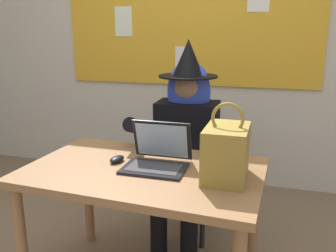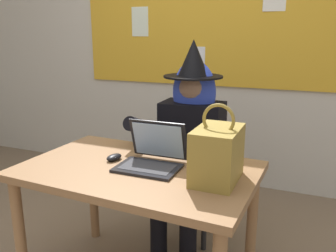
# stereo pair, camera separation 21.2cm
# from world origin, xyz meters

# --- Properties ---
(wall_back_bulletin) EXTENTS (6.22, 1.89, 2.86)m
(wall_back_bulletin) POSITION_xyz_m (0.00, 1.82, 1.44)
(wall_back_bulletin) COLOR beige
(wall_back_bulletin) RESTS_ON ground
(desk_main) EXTENTS (1.26, 0.82, 0.74)m
(desk_main) POSITION_xyz_m (0.18, 0.12, 0.64)
(desk_main) COLOR #8E6642
(desk_main) RESTS_ON ground
(chair_at_desk) EXTENTS (0.44, 0.44, 0.90)m
(chair_at_desk) POSITION_xyz_m (0.25, 0.86, 0.50)
(chair_at_desk) COLOR black
(chair_at_desk) RESTS_ON ground
(person_costumed) EXTENTS (0.60, 0.67, 1.39)m
(person_costumed) POSITION_xyz_m (0.25, 0.74, 0.78)
(person_costumed) COLOR black
(person_costumed) RESTS_ON ground
(laptop) EXTENTS (0.33, 0.29, 0.23)m
(laptop) POSITION_xyz_m (0.24, 0.17, 0.79)
(laptop) COLOR black
(laptop) RESTS_ON desk_main
(computer_mouse) EXTENTS (0.08, 0.11, 0.03)m
(computer_mouse) POSITION_xyz_m (0.01, 0.16, 0.75)
(computer_mouse) COLOR black
(computer_mouse) RESTS_ON desk_main
(handbag) EXTENTS (0.20, 0.30, 0.38)m
(handbag) POSITION_xyz_m (0.61, 0.11, 0.87)
(handbag) COLOR olive
(handbag) RESTS_ON desk_main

